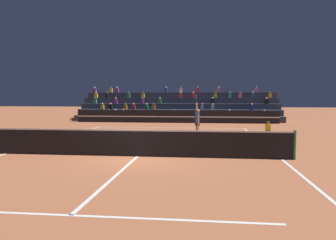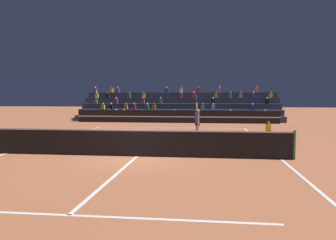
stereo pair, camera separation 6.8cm
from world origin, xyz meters
name	(u,v)px [view 2 (the right image)]	position (x,y,z in m)	size (l,w,h in m)	color
ground_plane	(137,156)	(0.00, 0.00, 0.00)	(120.00, 120.00, 0.00)	#AD603D
court_lines	(137,156)	(0.00, 0.00, 0.00)	(11.10, 23.90, 0.01)	white
tennis_net	(137,143)	(0.00, 0.00, 0.54)	(12.00, 0.10, 1.10)	#2D6B38
sponsor_banner_wall	(176,117)	(0.00, 16.49, 0.55)	(18.00, 0.26, 1.10)	black
bleacher_stand	(179,110)	(-0.01, 20.29, 1.02)	(19.52, 4.75, 3.38)	#383D4C
ball_kid_courtside	(268,130)	(6.45, 7.93, 0.33)	(0.30, 0.36, 0.84)	black
tennis_player	(197,123)	(2.23, 4.61, 0.99)	(0.32, 0.98, 2.49)	#9E7051
tennis_ball	(187,134)	(1.52, 7.60, 0.03)	(0.07, 0.07, 0.07)	#C6DB33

